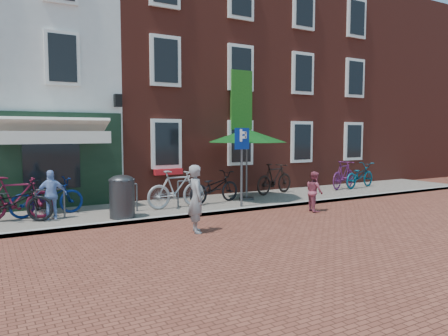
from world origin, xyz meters
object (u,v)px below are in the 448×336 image
litter_bin (122,194)px  bicycle_7 (343,175)px  bicycle_1 (16,198)px  bicycle_3 (177,189)px  boy (314,191)px  bicycle_6 (360,175)px  cafe_person (52,195)px  bicycle_5 (275,179)px  woman (196,199)px  bicycle_0 (13,202)px  bicycle_2 (47,197)px  parking_sign (242,153)px  bicycle_4 (214,187)px  parasol (247,133)px

litter_bin → bicycle_7: litter_bin is taller
bicycle_1 → bicycle_3: bearing=-92.0°
boy → bicycle_6: 5.54m
cafe_person → bicycle_5: (7.85, 0.78, -0.08)m
woman → boy: woman is taller
bicycle_3 → bicycle_5: bearing=-81.5°
bicycle_0 → bicycle_3: 4.44m
cafe_person → bicycle_1: size_ratio=0.68×
bicycle_0 → bicycle_6: same height
bicycle_2 → bicycle_6: bearing=-100.5°
woman → bicycle_3: size_ratio=0.85×
boy → bicycle_6: boy is taller
bicycle_7 → bicycle_3: bearing=74.7°
parking_sign → bicycle_0: bearing=170.8°
bicycle_5 → bicycle_4: bearing=89.6°
bicycle_2 → litter_bin: bearing=-137.7°
bicycle_3 → bicycle_7: same height
parking_sign → bicycle_7: size_ratio=1.27×
cafe_person → bicycle_3: size_ratio=0.68×
parking_sign → bicycle_4: (-0.42, 1.00, -1.15)m
woman → bicycle_6: (9.15, 3.30, -0.19)m
litter_bin → bicycle_1: litter_bin is taller
bicycle_2 → bicycle_0: bearing=108.4°
bicycle_1 → cafe_person: bearing=-109.9°
bicycle_1 → bicycle_7: bearing=-85.4°
cafe_person → bicycle_2: (-0.03, 0.61, -0.13)m
parking_sign → cafe_person: size_ratio=1.86×
parasol → bicycle_0: 7.36m
bicycle_3 → bicycle_4: 1.43m
boy → bicycle_6: (4.86, 2.65, 0.01)m
parking_sign → bicycle_4: 1.58m
bicycle_2 → bicycle_5: bearing=-98.5°
bicycle_3 → bicycle_6: bicycle_3 is taller
parking_sign → bicycle_0: 6.45m
cafe_person → bicycle_1: 0.90m
litter_bin → parasol: (4.59, 0.94, 1.63)m
woman → parasol: bearing=-33.2°
bicycle_1 → bicycle_4: (5.76, -0.22, -0.06)m
bicycle_4 → bicycle_6: 7.06m
parking_sign → bicycle_6: 6.86m
parasol → bicycle_4: parasol is taller
cafe_person → parking_sign: bearing=175.2°
bicycle_2 → parasol: bearing=-103.2°
woman → bicycle_7: size_ratio=0.85×
bicycle_6 → bicycle_0: bearing=79.3°
bicycle_4 → bicycle_7: (6.24, 0.44, 0.06)m
parking_sign → bicycle_1: 6.40m
bicycle_4 → bicycle_1: bearing=76.7°
boy → bicycle_4: (-2.19, 2.32, 0.01)m
bicycle_3 → bicycle_0: bearing=84.7°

